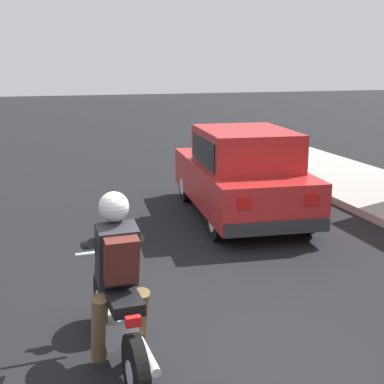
# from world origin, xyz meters

# --- Properties ---
(ground_plane) EXTENTS (80.00, 80.00, 0.00)m
(ground_plane) POSITION_xyz_m (0.00, 0.00, 0.00)
(ground_plane) COLOR black
(motorcycle_with_rider) EXTENTS (0.57, 2.02, 1.62)m
(motorcycle_with_rider) POSITION_xyz_m (-0.92, 0.39, 0.68)
(motorcycle_with_rider) COLOR black
(motorcycle_with_rider) RESTS_ON ground
(car_hatchback) EXTENTS (1.94, 3.90, 1.57)m
(car_hatchback) POSITION_xyz_m (1.90, 4.49, 0.77)
(car_hatchback) COLOR black
(car_hatchback) RESTS_ON ground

